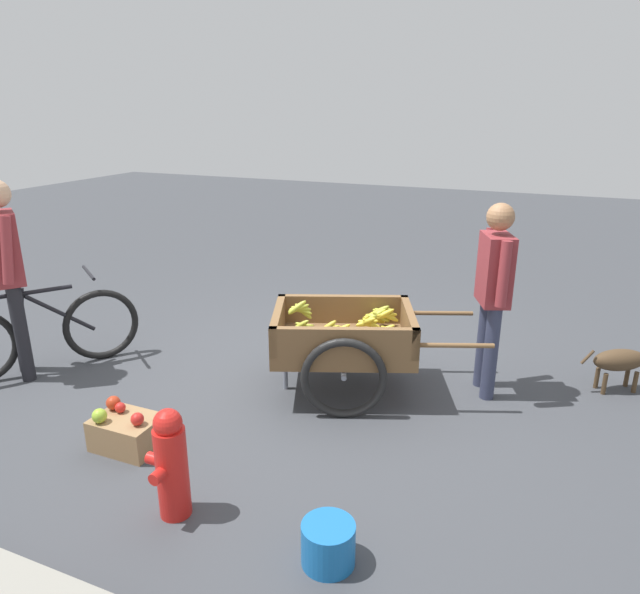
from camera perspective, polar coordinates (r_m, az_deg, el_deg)
ground_plane at (r=4.97m, az=-1.44°, el=-7.82°), size 24.00×24.00×0.00m
fruit_cart at (r=4.55m, az=2.48°, el=-4.35°), size 1.81×1.31×0.74m
vendor_person at (r=4.56m, az=17.04°, el=1.23°), size 0.31×0.54×1.54m
bicycle at (r=5.47m, az=-26.21°, el=-3.30°), size 1.01×1.39×0.85m
cyclist_person at (r=5.27m, az=-28.85°, el=3.08°), size 0.44×0.41×1.68m
dog at (r=5.23m, az=28.23°, el=-5.57°), size 0.60×0.39×0.40m
fire_hydrant at (r=3.39m, az=-14.74°, el=-15.86°), size 0.25×0.25×0.67m
plastic_bucket at (r=3.14m, az=0.83°, el=-23.53°), size 0.28×0.28×0.23m
apple_crate at (r=4.17m, az=-18.86°, el=-12.59°), size 0.44×0.32×0.32m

